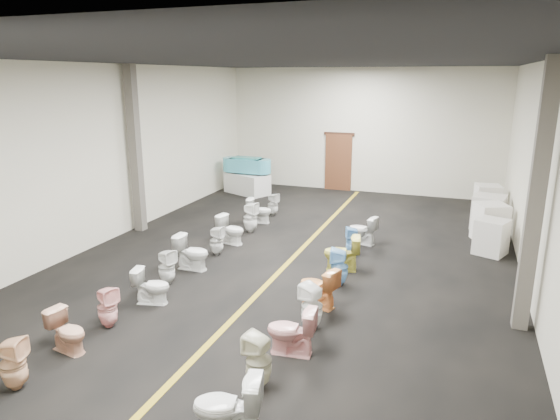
{
  "coord_description": "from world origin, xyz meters",
  "views": [
    {
      "loc": [
        3.58,
        -10.24,
        4.18
      ],
      "look_at": [
        -0.57,
        1.0,
        0.96
      ],
      "focal_mm": 32.0,
      "sensor_mm": 36.0,
      "label": 1
    }
  ],
  "objects_px": {
    "appliance_crate_b": "(490,223)",
    "toilet_left_3": "(107,307)",
    "toilet_right_3": "(291,331)",
    "toilet_left_7": "(217,241)",
    "bathtub": "(247,165)",
    "toilet_right_4": "(312,306)",
    "appliance_crate_c": "(488,212)",
    "toilet_left_1": "(13,364)",
    "toilet_left_10": "(259,211)",
    "toilet_right_5": "(318,287)",
    "toilet_left_8": "(231,230)",
    "appliance_crate_d": "(487,201)",
    "toilet_right_7": "(342,253)",
    "appliance_crate_a": "(491,237)",
    "toilet_right_1": "(227,408)",
    "toilet_left_6": "(192,252)",
    "toilet_left_5": "(167,267)",
    "toilet_right_6": "(339,267)",
    "toilet_right_9": "(362,230)",
    "display_table": "(247,183)",
    "toilet_right_8": "(353,241)",
    "toilet_left_4": "(152,286)",
    "toilet_left_2": "(68,331)",
    "toilet_left_9": "(250,217)",
    "toilet_right_2": "(259,361)"
  },
  "relations": [
    {
      "from": "appliance_crate_d",
      "to": "bathtub",
      "type": "bearing_deg",
      "value": 177.32
    },
    {
      "from": "appliance_crate_a",
      "to": "toilet_right_6",
      "type": "xyz_separation_m",
      "value": [
        -2.99,
        -3.12,
        -0.03
      ]
    },
    {
      "from": "toilet_right_1",
      "to": "toilet_right_5",
      "type": "relative_size",
      "value": 1.08
    },
    {
      "from": "toilet_right_1",
      "to": "bathtub",
      "type": "bearing_deg",
      "value": -171.3
    },
    {
      "from": "bathtub",
      "to": "toilet_right_7",
      "type": "height_order",
      "value": "bathtub"
    },
    {
      "from": "display_table",
      "to": "toilet_right_2",
      "type": "height_order",
      "value": "toilet_right_2"
    },
    {
      "from": "toilet_left_1",
      "to": "toilet_left_10",
      "type": "height_order",
      "value": "toilet_left_1"
    },
    {
      "from": "bathtub",
      "to": "appliance_crate_d",
      "type": "distance_m",
      "value": 8.2
    },
    {
      "from": "appliance_crate_c",
      "to": "toilet_right_2",
      "type": "relative_size",
      "value": 1.17
    },
    {
      "from": "toilet_right_6",
      "to": "toilet_left_2",
      "type": "bearing_deg",
      "value": -48.18
    },
    {
      "from": "toilet_right_3",
      "to": "toilet_left_7",
      "type": "bearing_deg",
      "value": -144.49
    },
    {
      "from": "toilet_left_8",
      "to": "toilet_left_10",
      "type": "relative_size",
      "value": 1.02
    },
    {
      "from": "toilet_left_7",
      "to": "toilet_right_3",
      "type": "height_order",
      "value": "toilet_right_3"
    },
    {
      "from": "bathtub",
      "to": "appliance_crate_d",
      "type": "xyz_separation_m",
      "value": [
        8.17,
        -0.38,
        -0.57
      ]
    },
    {
      "from": "toilet_left_10",
      "to": "appliance_crate_b",
      "type": "bearing_deg",
      "value": -92.35
    },
    {
      "from": "toilet_right_4",
      "to": "toilet_left_2",
      "type": "bearing_deg",
      "value": -34.64
    },
    {
      "from": "appliance_crate_b",
      "to": "toilet_left_3",
      "type": "bearing_deg",
      "value": -130.83
    },
    {
      "from": "toilet_left_3",
      "to": "toilet_right_3",
      "type": "relative_size",
      "value": 0.95
    },
    {
      "from": "appliance_crate_a",
      "to": "toilet_right_7",
      "type": "height_order",
      "value": "appliance_crate_a"
    },
    {
      "from": "toilet_left_3",
      "to": "toilet_left_4",
      "type": "xyz_separation_m",
      "value": [
        0.17,
        1.06,
        -0.02
      ]
    },
    {
      "from": "bathtub",
      "to": "toilet_right_4",
      "type": "height_order",
      "value": "bathtub"
    },
    {
      "from": "toilet_left_7",
      "to": "toilet_right_5",
      "type": "height_order",
      "value": "toilet_right_5"
    },
    {
      "from": "toilet_right_5",
      "to": "display_table",
      "type": "bearing_deg",
      "value": -131.2
    },
    {
      "from": "appliance_crate_c",
      "to": "toilet_right_8",
      "type": "relative_size",
      "value": 1.33
    },
    {
      "from": "bathtub",
      "to": "toilet_right_7",
      "type": "distance_m",
      "value": 8.01
    },
    {
      "from": "toilet_right_5",
      "to": "toilet_left_1",
      "type": "bearing_deg",
      "value": -22.39
    },
    {
      "from": "bathtub",
      "to": "appliance_crate_b",
      "type": "height_order",
      "value": "bathtub"
    },
    {
      "from": "toilet_left_10",
      "to": "toilet_right_5",
      "type": "xyz_separation_m",
      "value": [
        3.16,
        -4.75,
        0.02
      ]
    },
    {
      "from": "appliance_crate_b",
      "to": "toilet_left_7",
      "type": "bearing_deg",
      "value": -151.18
    },
    {
      "from": "appliance_crate_a",
      "to": "toilet_right_4",
      "type": "relative_size",
      "value": 1.07
    },
    {
      "from": "toilet_left_6",
      "to": "appliance_crate_b",
      "type": "bearing_deg",
      "value": -56.13
    },
    {
      "from": "appliance_crate_b",
      "to": "toilet_left_6",
      "type": "bearing_deg",
      "value": -144.8
    },
    {
      "from": "toilet_right_8",
      "to": "toilet_right_9",
      "type": "relative_size",
      "value": 0.95
    },
    {
      "from": "appliance_crate_c",
      "to": "toilet_left_2",
      "type": "height_order",
      "value": "appliance_crate_c"
    },
    {
      "from": "bathtub",
      "to": "toilet_left_6",
      "type": "height_order",
      "value": "bathtub"
    },
    {
      "from": "toilet_left_3",
      "to": "display_table",
      "type": "bearing_deg",
      "value": 29.47
    },
    {
      "from": "toilet_right_7",
      "to": "appliance_crate_a",
      "type": "bearing_deg",
      "value": 113.45
    },
    {
      "from": "appliance_crate_c",
      "to": "toilet_right_4",
      "type": "relative_size",
      "value": 1.16
    },
    {
      "from": "display_table",
      "to": "toilet_right_7",
      "type": "relative_size",
      "value": 2.09
    },
    {
      "from": "toilet_right_5",
      "to": "toilet_right_8",
      "type": "distance_m",
      "value": 2.96
    },
    {
      "from": "toilet_left_8",
      "to": "appliance_crate_c",
      "type": "bearing_deg",
      "value": -49.25
    },
    {
      "from": "toilet_left_3",
      "to": "toilet_left_9",
      "type": "distance_m",
      "value": 5.82
    },
    {
      "from": "toilet_right_3",
      "to": "toilet_right_5",
      "type": "bearing_deg",
      "value": 176.78
    },
    {
      "from": "toilet_right_6",
      "to": "toilet_right_9",
      "type": "relative_size",
      "value": 1.07
    },
    {
      "from": "appliance_crate_c",
      "to": "toilet_left_1",
      "type": "distance_m",
      "value": 12.18
    },
    {
      "from": "toilet_left_8",
      "to": "appliance_crate_d",
      "type": "bearing_deg",
      "value": -41.75
    },
    {
      "from": "appliance_crate_a",
      "to": "toilet_right_7",
      "type": "distance_m",
      "value": 3.89
    },
    {
      "from": "toilet_left_5",
      "to": "toilet_left_7",
      "type": "xyz_separation_m",
      "value": [
        0.15,
        1.93,
        -0.02
      ]
    },
    {
      "from": "toilet_left_9",
      "to": "toilet_left_10",
      "type": "relative_size",
      "value": 1.16
    },
    {
      "from": "appliance_crate_a",
      "to": "toilet_left_3",
      "type": "bearing_deg",
      "value": -135.27
    }
  ]
}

